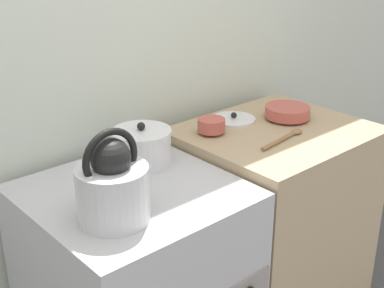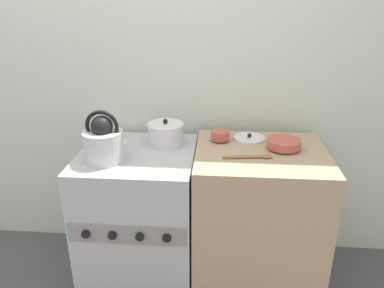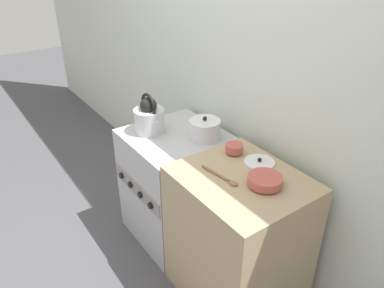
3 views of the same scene
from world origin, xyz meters
The scene contains 9 objects.
wall_back centered at (0.00, 0.70, 1.25)m, with size 7.00×0.06×2.50m.
stove centered at (0.00, 0.31, 0.41)m, with size 0.63×0.65×0.82m.
counter centered at (0.68, 0.30, 0.43)m, with size 0.70×0.60×0.86m.
kettle centered at (-0.14, 0.20, 0.93)m, with size 0.25×0.20×0.27m.
cooking_pot centered at (0.14, 0.45, 0.89)m, with size 0.21×0.21×0.15m.
enamel_bowl centered at (0.79, 0.35, 0.89)m, with size 0.18×0.18×0.05m.
small_ceramic_bowl centered at (0.45, 0.43, 0.89)m, with size 0.10×0.10×0.06m.
loose_pot_lid centered at (0.62, 0.48, 0.86)m, with size 0.18×0.18×0.03m.
wooden_spoon centered at (0.62, 0.21, 0.87)m, with size 0.26×0.06×0.02m.
Camera 2 is at (0.45, -1.53, 1.65)m, focal length 35.00 mm.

